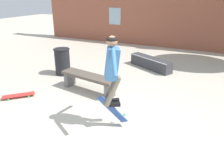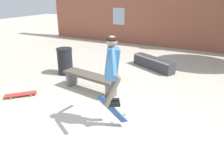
# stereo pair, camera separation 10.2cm
# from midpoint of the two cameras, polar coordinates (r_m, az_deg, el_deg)

# --- Properties ---
(ground_plane) EXTENTS (40.00, 40.00, 0.00)m
(ground_plane) POSITION_cam_midpoint_polar(r_m,az_deg,el_deg) (4.67, -2.31, -14.34)
(ground_plane) COLOR beige
(building_backdrop) EXTENTS (16.40, 0.52, 5.27)m
(building_backdrop) POSITION_cam_midpoint_polar(r_m,az_deg,el_deg) (11.60, 17.36, 16.40)
(building_backdrop) COLOR #93513D
(building_backdrop) RESTS_ON ground_plane
(park_bench) EXTENTS (1.78, 0.70, 0.51)m
(park_bench) POSITION_cam_midpoint_polar(r_m,az_deg,el_deg) (6.23, -6.66, -1.28)
(park_bench) COLOR brown
(park_bench) RESTS_ON ground_plane
(skate_ledge) EXTENTS (1.77, 1.18, 0.42)m
(skate_ledge) POSITION_cam_midpoint_polar(r_m,az_deg,el_deg) (8.30, 9.69, 2.99)
(skate_ledge) COLOR #38383D
(skate_ledge) RESTS_ON ground_plane
(trash_bin) EXTENTS (0.55, 0.55, 0.92)m
(trash_bin) POSITION_cam_midpoint_polar(r_m,az_deg,el_deg) (7.71, -13.21, 3.47)
(trash_bin) COLOR black
(trash_bin) RESTS_ON ground_plane
(skater) EXTENTS (0.72, 1.11, 1.42)m
(skater) POSITION_cam_midpoint_polar(r_m,az_deg,el_deg) (4.24, -0.68, 2.35)
(skater) COLOR teal
(skateboard_flipping) EXTENTS (0.64, 0.34, 0.70)m
(skateboard_flipping) POSITION_cam_midpoint_polar(r_m,az_deg,el_deg) (4.58, -0.53, -9.11)
(skateboard_flipping) COLOR #2D519E
(skateboard_resting) EXTENTS (0.72, 0.74, 0.08)m
(skateboard_resting) POSITION_cam_midpoint_polar(r_m,az_deg,el_deg) (6.48, -23.63, -4.97)
(skateboard_resting) COLOR red
(skateboard_resting) RESTS_ON ground_plane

